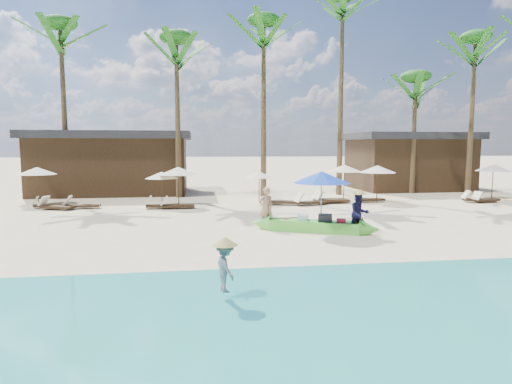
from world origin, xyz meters
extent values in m
plane|color=#FDE3BB|center=(0.00, 0.00, 0.00)|extent=(240.00, 240.00, 0.00)
cube|color=tan|center=(0.00, -5.00, 0.00)|extent=(240.00, 4.50, 0.01)
cube|color=#60E044|center=(2.26, 2.15, 0.21)|extent=(3.48, 2.10, 0.42)
cube|color=white|center=(2.26, 2.15, 0.23)|extent=(2.96, 1.71, 0.19)
cube|color=#262628|center=(2.66, 1.97, 0.52)|extent=(0.61, 0.56, 0.39)
cube|color=silver|center=(1.88, 2.38, 0.48)|extent=(0.49, 0.46, 0.31)
cube|color=red|center=(3.19, 1.67, 0.45)|extent=(0.41, 0.39, 0.24)
cylinder|color=red|center=(1.27, 2.65, 0.37)|extent=(0.24, 0.24, 0.10)
cylinder|color=#262628|center=(0.98, 2.66, 0.37)|extent=(0.22, 0.22, 0.09)
sphere|color=tan|center=(0.70, 2.85, 0.42)|extent=(0.20, 0.20, 0.20)
cylinder|color=gold|center=(3.75, 1.57, 0.42)|extent=(0.15, 0.15, 0.20)
cylinder|color=gold|center=(3.95, 1.48, 0.42)|extent=(0.15, 0.15, 0.20)
imported|color=tan|center=(0.52, 3.04, 0.84)|extent=(0.70, 0.55, 1.68)
imported|color=#16153C|center=(3.77, 1.35, 0.80)|extent=(0.82, 0.66, 1.60)
imported|color=gray|center=(-1.64, -4.76, 0.72)|extent=(0.59, 0.79, 1.08)
cylinder|color=#99999E|center=(2.49, 1.97, 1.14)|extent=(0.05, 0.05, 2.29)
cone|color=blue|center=(2.49, 1.97, 2.13)|extent=(2.19, 2.19, 0.45)
cylinder|color=#382716|center=(-11.05, 11.60, 1.04)|extent=(0.05, 0.05, 2.08)
cone|color=white|center=(-11.05, 11.60, 1.93)|extent=(2.08, 2.08, 0.42)
cube|color=#382716|center=(-10.07, 10.41, 0.14)|extent=(1.64, 0.79, 0.11)
cube|color=white|center=(-10.76, 10.28, 0.42)|extent=(0.44, 0.57, 0.46)
cube|color=#382716|center=(-9.43, 9.57, 0.15)|extent=(1.84, 1.10, 0.12)
cube|color=white|center=(-10.16, 9.82, 0.46)|extent=(0.55, 0.66, 0.51)
cylinder|color=#382716|center=(-4.13, 10.27, 0.92)|extent=(0.05, 0.05, 1.84)
cone|color=white|center=(-4.13, 10.27, 1.71)|extent=(1.84, 1.84, 0.37)
cube|color=#382716|center=(-8.21, 9.84, 0.15)|extent=(1.73, 0.58, 0.12)
cube|color=white|center=(-8.97, 9.83, 0.46)|extent=(0.39, 0.56, 0.50)
cube|color=#382716|center=(-4.03, 9.25, 0.15)|extent=(1.70, 0.56, 0.12)
cube|color=white|center=(-4.78, 9.26, 0.45)|extent=(0.38, 0.55, 0.50)
cylinder|color=#382716|center=(-3.20, 9.89, 1.06)|extent=(0.05, 0.05, 2.12)
cone|color=white|center=(-3.20, 9.89, 1.97)|extent=(2.12, 2.12, 0.42)
cube|color=#382716|center=(-3.19, 9.09, 0.15)|extent=(1.69, 0.57, 0.12)
cube|color=white|center=(-3.93, 9.07, 0.45)|extent=(0.39, 0.55, 0.49)
cylinder|color=#382716|center=(1.39, 10.82, 0.89)|extent=(0.04, 0.04, 1.79)
cone|color=white|center=(1.39, 10.82, 1.66)|extent=(1.79, 1.79, 0.36)
cube|color=#382716|center=(2.46, 9.84, 0.16)|extent=(1.96, 1.08, 0.13)
cube|color=white|center=(1.67, 10.06, 0.49)|extent=(0.57, 0.69, 0.54)
cube|color=#382716|center=(4.15, 9.44, 0.16)|extent=(1.89, 0.99, 0.13)
cube|color=white|center=(3.37, 9.25, 0.48)|extent=(0.53, 0.66, 0.53)
cylinder|color=#382716|center=(6.77, 11.50, 1.06)|extent=(0.05, 0.05, 2.11)
cone|color=white|center=(6.77, 11.50, 1.96)|extent=(2.11, 2.11, 0.42)
cube|color=#382716|center=(5.55, 10.50, 0.16)|extent=(1.87, 0.66, 0.13)
cube|color=white|center=(4.74, 10.53, 0.49)|extent=(0.43, 0.61, 0.54)
cube|color=#382716|center=(5.61, 10.03, 0.17)|extent=(1.91, 0.67, 0.13)
cube|color=white|center=(4.78, 10.00, 0.50)|extent=(0.44, 0.62, 0.55)
cylinder|color=#382716|center=(8.25, 9.98, 1.06)|extent=(0.05, 0.05, 2.13)
cone|color=white|center=(8.25, 9.98, 1.98)|extent=(2.13, 2.13, 0.43)
cube|color=#382716|center=(7.95, 10.24, 0.15)|extent=(1.75, 0.68, 0.12)
cube|color=white|center=(7.19, 10.18, 0.45)|extent=(0.42, 0.58, 0.50)
cylinder|color=#382716|center=(15.95, 10.39, 1.07)|extent=(0.05, 0.05, 2.14)
cone|color=white|center=(15.95, 10.39, 1.99)|extent=(2.14, 2.14, 0.43)
cube|color=#382716|center=(14.33, 9.29, 0.15)|extent=(1.83, 0.95, 0.12)
cube|color=white|center=(13.58, 9.47, 0.46)|extent=(0.51, 0.64, 0.51)
cube|color=#382716|center=(14.68, 9.16, 0.15)|extent=(1.75, 0.89, 0.12)
cube|color=white|center=(13.95, 9.00, 0.44)|extent=(0.48, 0.61, 0.49)
cone|color=brown|center=(-10.45, 15.08, 5.45)|extent=(0.40, 0.40, 10.89)
ellipsoid|color=#1D6218|center=(-10.45, 15.08, 10.89)|extent=(2.08, 2.08, 0.88)
cone|color=brown|center=(-3.36, 14.27, 5.04)|extent=(0.40, 0.40, 10.08)
ellipsoid|color=#1D6218|center=(-3.36, 14.27, 10.08)|extent=(2.08, 2.08, 0.88)
cone|color=brown|center=(2.15, 14.01, 5.63)|extent=(0.40, 0.40, 11.26)
ellipsoid|color=#1D6218|center=(2.15, 14.01, 11.26)|extent=(2.08, 2.08, 0.88)
cone|color=brown|center=(7.45, 14.38, 6.58)|extent=(0.40, 0.40, 13.16)
cone|color=brown|center=(12.84, 14.52, 4.04)|extent=(0.40, 0.40, 8.07)
ellipsoid|color=#1D6218|center=(12.84, 14.52, 8.07)|extent=(2.08, 2.08, 0.88)
cone|color=brown|center=(16.57, 13.68, 5.32)|extent=(0.40, 0.40, 10.64)
ellipsoid|color=#1D6218|center=(16.57, 13.68, 10.64)|extent=(2.08, 2.08, 0.88)
cube|color=#382716|center=(-8.00, 17.50, 1.90)|extent=(10.00, 6.00, 3.80)
cube|color=#2D2D33|center=(-8.00, 17.50, 4.05)|extent=(10.80, 6.60, 0.50)
cube|color=#382716|center=(14.00, 17.50, 1.90)|extent=(8.00, 6.00, 3.80)
cube|color=#2D2D33|center=(14.00, 17.50, 4.05)|extent=(8.80, 6.60, 0.50)
camera|label=1|loc=(-2.22, -13.70, 3.30)|focal=30.00mm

